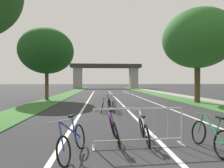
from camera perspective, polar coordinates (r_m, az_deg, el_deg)
name	(u,v)px	position (r m, az deg, el deg)	size (l,w,h in m)	color
grass_verge_left	(67,94)	(26.32, -13.85, -3.15)	(2.32, 58.99, 0.05)	#386B2D
grass_verge_right	(155,94)	(27.14, 13.37, -3.03)	(2.32, 58.99, 0.05)	#386B2D
sidewalk_path_right	(169,94)	(27.81, 17.37, -2.92)	(1.73, 58.99, 0.08)	gray
lane_stripe_center	(117,99)	(18.96, 1.42, -4.66)	(0.14, 34.13, 0.01)	silver
lane_stripe_right_lane	(143,99)	(19.42, 9.77, -4.54)	(0.14, 34.13, 0.01)	silver
lane_stripe_left_lane	(89,99)	(18.91, -7.15, -4.68)	(0.14, 34.13, 0.01)	silver
overpass_bridge	(106,72)	(50.60, -1.91, 3.86)	(19.33, 3.59, 6.66)	#2D2D30
tree_left_pine_far	(47,51)	(19.10, -19.75, 9.65)	(5.20, 5.20, 6.98)	#4C3823
tree_right_oak_near	(197,39)	(17.10, 25.17, 12.63)	(5.72, 5.72, 7.77)	#4C3823
crowd_barrier_nearest	(139,127)	(5.16, 8.37, -13.20)	(2.55, 0.58, 1.05)	#ADADB2
crowd_barrier_second	(115,102)	(11.25, 0.82, -5.65)	(2.55, 0.57, 1.05)	#ADADB2
bicycle_silver_0	(114,105)	(10.86, 0.65, -6.57)	(0.69, 1.71, 1.04)	black
bicycle_orange_1	(103,106)	(10.86, -2.94, -6.80)	(0.54, 1.62, 0.87)	black
bicycle_purple_2	(114,128)	(5.52, 0.53, -13.70)	(0.50, 1.80, 0.99)	black
bicycle_black_3	(109,104)	(11.63, -0.81, -6.20)	(0.46, 1.64, 0.94)	black
bicycle_blue_4	(73,141)	(4.58, -12.24, -16.98)	(0.77, 1.67, 1.00)	black
bicycle_white_5	(144,130)	(5.58, 9.98, -13.94)	(0.47, 1.60, 0.93)	black
bicycle_green_6	(210,136)	(5.46, 28.31, -14.18)	(0.48, 1.67, 0.92)	black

